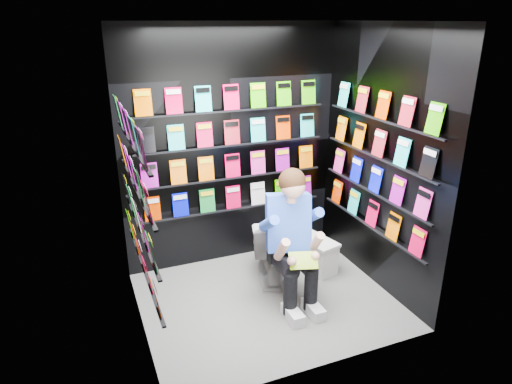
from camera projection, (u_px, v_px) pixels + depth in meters
name	position (u px, v px, depth m)	size (l,w,h in m)	color
floor	(267.00, 300.00, 4.52)	(2.40, 2.40, 0.00)	slate
ceiling	(270.00, 21.00, 3.60)	(2.40, 2.40, 0.00)	white
wall_back	(231.00, 149.00, 4.93)	(2.40, 0.04, 2.60)	black
wall_front	(325.00, 220.00, 3.20)	(2.40, 0.04, 2.60)	black
wall_left	(131.00, 195.00, 3.64)	(0.04, 2.00, 2.60)	black
wall_right	(380.00, 162.00, 4.48)	(0.04, 2.00, 2.60)	black
comics_back	(232.00, 149.00, 4.90)	(2.10, 0.06, 1.37)	#DF0843
comics_left	(134.00, 194.00, 3.65)	(0.06, 1.70, 1.37)	#DF0843
comics_right	(377.00, 162.00, 4.47)	(0.06, 1.70, 1.37)	#DF0843
toilet	(270.00, 246.00, 4.81)	(0.42, 0.75, 0.73)	white
longbox	(317.00, 256.00, 5.03)	(0.24, 0.44, 0.33)	silver
longbox_lid	(317.00, 241.00, 4.97)	(0.27, 0.46, 0.03)	silver
reader	(287.00, 223.00, 4.33)	(0.56, 0.82, 1.51)	blue
held_comic	(303.00, 260.00, 4.11)	(0.26, 0.01, 0.18)	#1F9A1C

